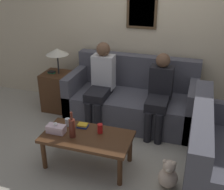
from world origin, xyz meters
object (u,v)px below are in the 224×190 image
Objects in this scene: coffee_table at (87,140)px; wine_bottle at (72,128)px; person_right at (159,91)px; teddy_bear at (168,175)px; person_left at (101,81)px; couch_main at (132,100)px; drinking_glass at (68,122)px.

wine_bottle is at bearing -153.79° from coffee_table.
person_right is (0.70, 1.09, 0.28)m from coffee_table.
coffee_table reaches higher than teddy_bear.
wine_bottle reaches higher than coffee_table.
teddy_bear is (1.24, -1.20, -0.53)m from person_left.
person_left is 0.92m from person_right.
couch_main is 19.83× the size of drinking_glass.
couch_main reaches higher than teddy_bear.
person_right is (0.45, -0.22, 0.31)m from couch_main.
coffee_table is at bearing -122.60° from person_right.
coffee_table is 3.07× the size of teddy_bear.
couch_main is 5.58× the size of teddy_bear.
teddy_bear is at bearing -74.48° from person_right.
person_right is (0.85, 1.17, 0.09)m from wine_bottle.
coffee_table is 0.93× the size of person_right.
couch_main reaches higher than coffee_table.
coffee_table is 0.37m from drinking_glass.
person_left reaches higher than coffee_table.
teddy_bear is at bearing -0.27° from wine_bottle.
drinking_glass is (-0.17, 0.22, -0.08)m from wine_bottle.
person_left is at bearing 83.94° from drinking_glass.
teddy_bear is at bearing -9.39° from drinking_glass.
person_right reaches higher than wine_bottle.
person_right reaches higher than couch_main.
couch_main is at bearing 79.35° from coffee_table.
wine_bottle is 1.24m from teddy_bear.
drinking_glass is at bearing 156.46° from coffee_table.
drinking_glass is 0.09× the size of person_right.
wine_bottle is at bearing -106.13° from couch_main.
couch_main is at bearing 21.41° from person_left.
person_left is 1.81m from teddy_bear.
couch_main is 1.69× the size of person_right.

